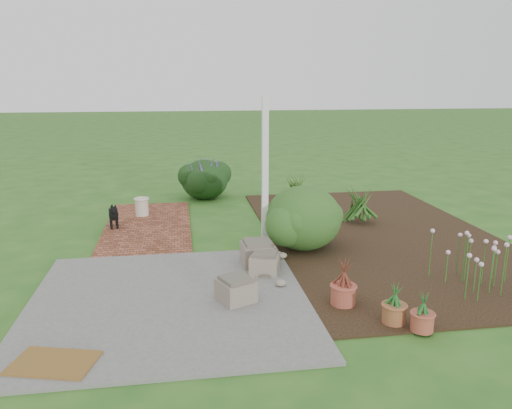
{
  "coord_description": "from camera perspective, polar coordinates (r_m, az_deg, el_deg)",
  "views": [
    {
      "loc": [
        -1.05,
        -7.7,
        2.74
      ],
      "look_at": [
        0.2,
        0.4,
        0.7
      ],
      "focal_mm": 35.0,
      "sensor_mm": 36.0,
      "label": 1
    }
  ],
  "objects": [
    {
      "name": "stone_trough_near",
      "position": [
        6.37,
        -2.31,
        -9.78
      ],
      "size": [
        0.54,
        0.54,
        0.27
      ],
      "primitive_type": "cube",
      "rotation": [
        0.0,
        0.0,
        0.42
      ],
      "color": "#766659",
      "rests_on": "concrete_patio"
    },
    {
      "name": "ground",
      "position": [
        8.24,
        -0.95,
        -5.45
      ],
      "size": [
        80.0,
        80.0,
        0.0
      ],
      "primitive_type": "plane",
      "color": "#295F1E",
      "rests_on": "ground"
    },
    {
      "name": "agapanthus_clump_back",
      "position": [
        9.92,
        11.72,
        0.38
      ],
      "size": [
        1.1,
        1.1,
        0.86
      ],
      "primitive_type": null,
      "rotation": [
        0.0,
        0.0,
        0.16
      ],
      "color": "#0F3C0E",
      "rests_on": "garden_bed"
    },
    {
      "name": "garden_bed",
      "position": [
        9.34,
        14.01,
        -3.41
      ],
      "size": [
        4.0,
        7.0,
        0.03
      ],
      "primitive_type": "cube",
      "color": "black",
      "rests_on": "ground"
    },
    {
      "name": "terracotta_pot_small_left",
      "position": [
        6.07,
        15.49,
        -11.9
      ],
      "size": [
        0.35,
        0.35,
        0.22
      ],
      "primitive_type": "cylinder",
      "rotation": [
        0.0,
        0.0,
        -0.42
      ],
      "color": "#955632",
      "rests_on": "garden_bed"
    },
    {
      "name": "brick_path",
      "position": [
        9.86,
        -12.22,
        -2.37
      ],
      "size": [
        1.6,
        3.5,
        0.04
      ],
      "primitive_type": "cube",
      "color": "brown",
      "rests_on": "ground"
    },
    {
      "name": "stone_trough_far",
      "position": [
        7.56,
        0.2,
        -5.67
      ],
      "size": [
        0.49,
        0.49,
        0.31
      ],
      "primitive_type": "cube",
      "rotation": [
        0.0,
        0.0,
        0.05
      ],
      "color": "#726459",
      "rests_on": "concrete_patio"
    },
    {
      "name": "agapanthus_clump_front",
      "position": [
        11.41,
        4.6,
        2.15
      ],
      "size": [
        0.88,
        0.88,
        0.76
      ],
      "primitive_type": null,
      "rotation": [
        0.0,
        0.0,
        0.03
      ],
      "color": "#17390B",
      "rests_on": "garden_bed"
    },
    {
      "name": "coir_doormat",
      "position": [
        5.5,
        -22.13,
        -16.4
      ],
      "size": [
        0.91,
        0.71,
        0.02
      ],
      "primitive_type": "cube",
      "rotation": [
        0.0,
        0.0,
        -0.27
      ],
      "color": "brown",
      "rests_on": "concrete_patio"
    },
    {
      "name": "concrete_patio",
      "position": [
        6.55,
        -9.89,
        -10.79
      ],
      "size": [
        3.5,
        3.5,
        0.04
      ],
      "primitive_type": "cube",
      "color": "slate",
      "rests_on": "ground"
    },
    {
      "name": "purple_flowering_bush",
      "position": [
        11.95,
        -5.9,
        2.96
      ],
      "size": [
        1.22,
        1.22,
        0.95
      ],
      "primitive_type": "ellipsoid",
      "rotation": [
        0.0,
        0.0,
        -0.1
      ],
      "color": "black",
      "rests_on": "ground"
    },
    {
      "name": "black_dog",
      "position": [
        9.73,
        -15.98,
        -1.05
      ],
      "size": [
        0.22,
        0.52,
        0.45
      ],
      "rotation": [
        0.0,
        0.0,
        0.17
      ],
      "color": "black",
      "rests_on": "brick_path"
    },
    {
      "name": "terracotta_pot_bronze",
      "position": [
        6.39,
        9.94,
        -10.1
      ],
      "size": [
        0.39,
        0.39,
        0.25
      ],
      "primitive_type": "cylinder",
      "rotation": [
        0.0,
        0.0,
        0.34
      ],
      "color": "#A44A37",
      "rests_on": "garden_bed"
    },
    {
      "name": "evergreen_shrub",
      "position": [
        8.28,
        5.45,
        -1.31
      ],
      "size": [
        1.49,
        1.49,
        1.07
      ],
      "primitive_type": "ellipsoid",
      "rotation": [
        0.0,
        0.0,
        -0.2
      ],
      "color": "#0D3811",
      "rests_on": "garden_bed"
    },
    {
      "name": "pink_flower_patch",
      "position": [
        7.37,
        24.14,
        -5.9
      ],
      "size": [
        1.43,
        1.43,
        0.72
      ],
      "primitive_type": null,
      "rotation": [
        0.0,
        0.0,
        0.33
      ],
      "color": "#113D0F",
      "rests_on": "garden_bed"
    },
    {
      "name": "cream_ceramic_urn",
      "position": [
        10.51,
        -12.92,
        -0.27
      ],
      "size": [
        0.35,
        0.35,
        0.36
      ],
      "primitive_type": "cylinder",
      "rotation": [
        0.0,
        0.0,
        0.36
      ],
      "color": "beige",
      "rests_on": "brick_path"
    },
    {
      "name": "stone_trough_mid",
      "position": [
        7.26,
        1.02,
        -6.76
      ],
      "size": [
        0.51,
        0.51,
        0.26
      ],
      "primitive_type": "cube",
      "rotation": [
        0.0,
        0.0,
        -0.35
      ],
      "color": "gray",
      "rests_on": "concrete_patio"
    },
    {
      "name": "veranda_post",
      "position": [
        8.06,
        1.03,
        3.32
      ],
      "size": [
        0.1,
        0.1,
        2.5
      ],
      "primitive_type": "cube",
      "color": "white",
      "rests_on": "ground"
    },
    {
      "name": "terracotta_pot_small_right",
      "position": [
        5.99,
        18.46,
        -12.57
      ],
      "size": [
        0.32,
        0.32,
        0.21
      ],
      "primitive_type": "cylinder",
      "rotation": [
        0.0,
        0.0,
        -0.34
      ],
      "color": "#A34937",
      "rests_on": "garden_bed"
    }
  ]
}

